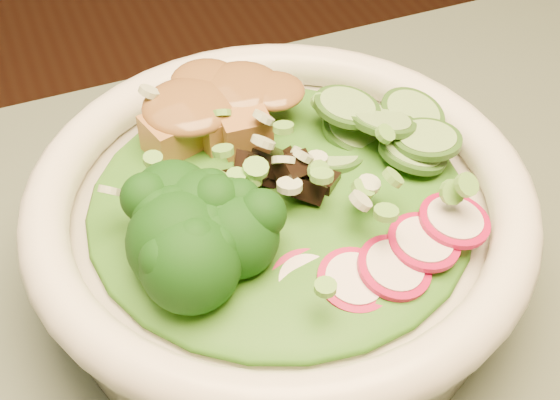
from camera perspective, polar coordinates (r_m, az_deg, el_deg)
name	(u,v)px	position (r m, az deg, el deg)	size (l,w,h in m)	color
salad_bowl	(280,225)	(0.46, 0.00, -1.86)	(0.29, 0.29, 0.08)	silver
lettuce_bed	(280,199)	(0.44, 0.00, 0.09)	(0.22, 0.22, 0.03)	#175C13
broccoli_florets	(178,232)	(0.40, -7.44, -2.35)	(0.09, 0.08, 0.05)	black
radish_slices	(369,267)	(0.41, 6.54, -4.91)	(0.12, 0.04, 0.02)	#9C0C37
cucumber_slices	(376,134)	(0.47, 7.00, 4.82)	(0.08, 0.08, 0.04)	#86BA67
mushroom_heap	(266,166)	(0.44, -1.04, 2.50)	(0.08, 0.08, 0.04)	black
tofu_cubes	(215,119)	(0.48, -4.81, 5.91)	(0.10, 0.06, 0.04)	#9E6534
peanut_sauce	(213,101)	(0.47, -4.91, 7.25)	(0.08, 0.06, 0.02)	brown
scallion_garnish	(280,164)	(0.43, 0.00, 2.64)	(0.21, 0.21, 0.03)	#60A63A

